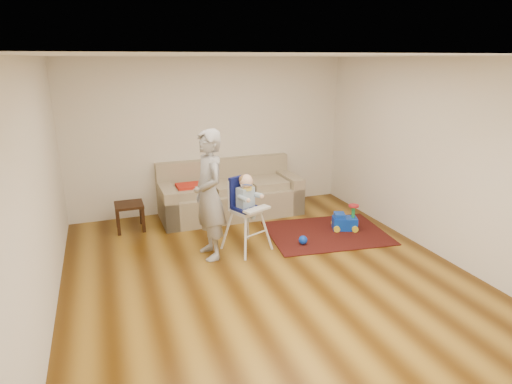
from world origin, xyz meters
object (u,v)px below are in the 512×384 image
object	(u,v)px
toy_ball	(303,240)
high_chair	(246,214)
side_table	(130,217)
adult	(209,195)
sofa	(230,189)
ride_on_toy	(345,217)

from	to	relation	value
toy_ball	high_chair	world-z (taller)	high_chair
side_table	adult	distance (m)	1.84
sofa	high_chair	size ratio (longest dim) A/B	2.15
side_table	ride_on_toy	xyz separation A→B (m)	(3.27, -1.21, 0.00)
toy_ball	sofa	bearing A→B (deg)	111.17
toy_ball	high_chair	bearing A→B (deg)	169.18
side_table	high_chair	bearing A→B (deg)	-41.55
high_chair	ride_on_toy	bearing A→B (deg)	-18.13
high_chair	adult	size ratio (longest dim) A/B	0.64
side_table	high_chair	size ratio (longest dim) A/B	0.39
ride_on_toy	toy_ball	xyz separation A→B (m)	(-0.90, -0.31, -0.14)
high_chair	adult	xyz separation A→B (m)	(-0.55, -0.04, 0.35)
toy_ball	high_chair	distance (m)	0.97
sofa	ride_on_toy	xyz separation A→B (m)	(1.53, -1.34, -0.25)
toy_ball	high_chair	xyz separation A→B (m)	(-0.84, 0.16, 0.47)
high_chair	adult	world-z (taller)	adult
sofa	adult	bearing A→B (deg)	-116.82
side_table	high_chair	distance (m)	2.08
side_table	adult	world-z (taller)	adult
high_chair	adult	bearing A→B (deg)	160.83
ride_on_toy	high_chair	size ratio (longest dim) A/B	0.37
sofa	side_table	world-z (taller)	sofa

